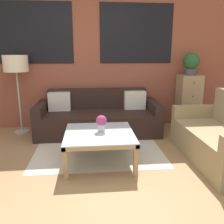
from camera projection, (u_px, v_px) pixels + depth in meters
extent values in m
plane|color=#9E754C|center=(89.00, 192.00, 2.55)|extent=(16.00, 16.00, 0.00)
cube|color=brown|center=(87.00, 55.00, 4.56)|extent=(8.40, 0.08, 2.80)
cube|color=black|center=(34.00, 33.00, 4.33)|extent=(1.40, 0.01, 1.10)
cube|color=black|center=(136.00, 34.00, 4.51)|extent=(1.40, 0.01, 1.10)
cube|color=beige|center=(98.00, 146.00, 3.77)|extent=(1.91, 1.69, 0.00)
cube|color=black|center=(99.00, 124.00, 4.28)|extent=(1.88, 0.72, 0.40)
cube|color=black|center=(98.00, 108.00, 4.66)|extent=(1.88, 0.16, 0.78)
cube|color=black|center=(41.00, 119.00, 4.24)|extent=(0.16, 0.88, 0.58)
cube|color=black|center=(153.00, 117.00, 4.43)|extent=(0.16, 0.88, 0.58)
cube|color=beige|center=(59.00, 102.00, 4.39)|extent=(0.40, 0.16, 0.34)
cube|color=silver|center=(135.00, 100.00, 4.52)|extent=(0.40, 0.16, 0.34)
cube|color=#99845B|center=(213.00, 146.00, 3.25)|extent=(0.64, 1.31, 0.42)
cube|color=#99845B|center=(196.00, 124.00, 3.93)|extent=(0.80, 0.14, 0.62)
cube|color=silver|center=(99.00, 133.00, 3.14)|extent=(0.90, 0.90, 0.01)
cube|color=tan|center=(101.00, 148.00, 2.73)|extent=(0.90, 0.05, 0.05)
cube|color=tan|center=(98.00, 125.00, 3.56)|extent=(0.90, 0.05, 0.05)
cube|color=tan|center=(67.00, 136.00, 3.11)|extent=(0.05, 0.90, 0.05)
cube|color=tan|center=(131.00, 134.00, 3.19)|extent=(0.05, 0.90, 0.05)
cube|color=tan|center=(66.00, 163.00, 2.75)|extent=(0.06, 0.06, 0.41)
cube|color=tan|center=(136.00, 160.00, 2.83)|extent=(0.05, 0.06, 0.41)
cube|color=tan|center=(71.00, 138.00, 3.55)|extent=(0.06, 0.06, 0.41)
cube|color=tan|center=(125.00, 136.00, 3.63)|extent=(0.05, 0.06, 0.41)
cylinder|color=#B2B2B7|center=(22.00, 131.00, 4.46)|extent=(0.28, 0.28, 0.02)
cylinder|color=#B2B2B7|center=(19.00, 102.00, 4.32)|extent=(0.03, 0.03, 1.10)
cylinder|color=beige|center=(16.00, 63.00, 4.15)|extent=(0.43, 0.43, 0.29)
cube|color=tan|center=(188.00, 101.00, 4.71)|extent=(0.42, 0.37, 1.03)
sphere|color=#38332D|center=(194.00, 83.00, 4.43)|extent=(0.02, 0.02, 0.02)
sphere|color=#38332D|center=(193.00, 96.00, 4.49)|extent=(0.02, 0.02, 0.02)
sphere|color=#38332D|center=(192.00, 110.00, 4.56)|extent=(0.02, 0.02, 0.02)
sphere|color=#38332D|center=(191.00, 122.00, 4.62)|extent=(0.02, 0.02, 0.02)
cylinder|color=#47474C|center=(191.00, 72.00, 4.57)|extent=(0.22, 0.22, 0.13)
sphere|color=#285B2D|center=(191.00, 61.00, 4.52)|extent=(0.32, 0.32, 0.32)
cylinder|color=#ADBCC6|center=(101.00, 128.00, 3.16)|extent=(0.10, 0.10, 0.10)
sphere|color=#9E3366|center=(101.00, 121.00, 3.14)|extent=(0.14, 0.14, 0.14)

